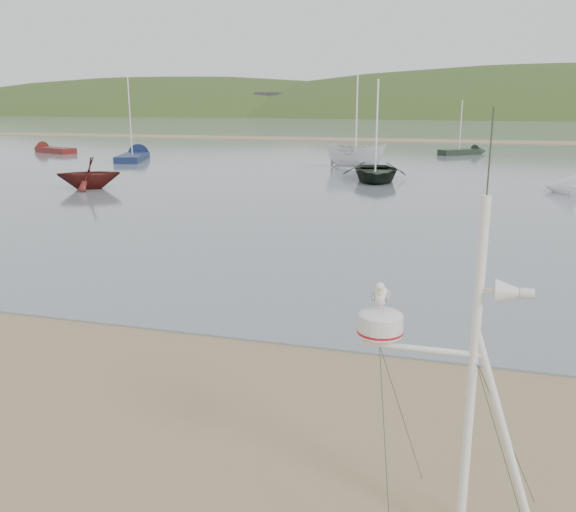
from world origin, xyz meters
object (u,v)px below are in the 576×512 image
(boat_red, at_px, (88,159))
(sailboat_dark_mid, at_px, (469,151))
(sailboat_blue_near, at_px, (137,155))
(boat_white, at_px, (356,134))
(dinghy_red_far, at_px, (47,149))
(boat_dark, at_px, (377,134))
(mast_rig, at_px, (461,451))

(boat_red, distance_m, sailboat_dark_mid, 35.06)
(sailboat_dark_mid, xyz_separation_m, sailboat_blue_near, (-26.44, -11.95, -0.00))
(boat_white, height_order, sailboat_blue_near, sailboat_blue_near)
(dinghy_red_far, distance_m, sailboat_blue_near, 12.08)
(boat_dark, height_order, sailboat_blue_near, sailboat_blue_near)
(boat_white, bearing_deg, boat_dark, -137.07)
(boat_white, bearing_deg, boat_red, 162.27)
(mast_rig, height_order, sailboat_blue_near, sailboat_blue_near)
(mast_rig, distance_m, boat_dark, 30.70)
(boat_dark, xyz_separation_m, sailboat_blue_near, (-21.21, 9.51, -2.45))
(boat_dark, bearing_deg, boat_white, 99.78)
(boat_red, relative_size, sailboat_dark_mid, 0.63)
(mast_rig, relative_size, boat_red, 1.40)
(dinghy_red_far, bearing_deg, boat_dark, -21.70)
(sailboat_dark_mid, relative_size, sailboat_blue_near, 0.67)
(mast_rig, distance_m, sailboat_blue_near, 47.76)
(mast_rig, height_order, sailboat_dark_mid, sailboat_dark_mid)
(boat_white, relative_size, sailboat_dark_mid, 0.95)
(boat_dark, bearing_deg, dinghy_red_far, 147.87)
(sailboat_dark_mid, bearing_deg, boat_white, -116.37)
(sailboat_dark_mid, distance_m, sailboat_blue_near, 29.02)
(sailboat_blue_near, bearing_deg, boat_dark, -24.15)
(boat_red, distance_m, boat_white, 18.35)
(boat_red, relative_size, dinghy_red_far, 0.52)
(boat_red, height_order, sailboat_blue_near, sailboat_blue_near)
(boat_dark, xyz_separation_m, boat_white, (-2.31, 6.27, -0.30))
(boat_red, bearing_deg, sailboat_blue_near, 171.70)
(sailboat_dark_mid, bearing_deg, sailboat_blue_near, -155.68)
(boat_red, distance_m, sailboat_blue_near, 18.62)
(boat_dark, distance_m, sailboat_blue_near, 23.38)
(sailboat_dark_mid, bearing_deg, mast_rig, -89.88)
(boat_dark, relative_size, sailboat_dark_mid, 1.06)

